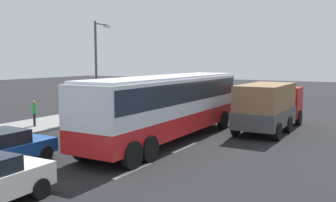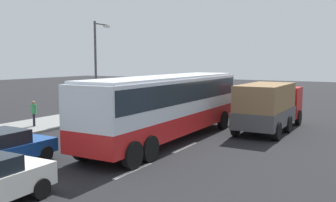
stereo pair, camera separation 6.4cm
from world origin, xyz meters
name	(u,v)px [view 2 (the right image)]	position (x,y,z in m)	size (l,w,h in m)	color
ground_plane	(166,136)	(0.00, 0.00, 0.00)	(120.00, 120.00, 0.00)	black
sidewalk_curb	(55,122)	(0.00, 8.55, 0.07)	(80.00, 4.00, 0.15)	gray
lane_centreline	(188,146)	(-1.67, -2.20, 0.00)	(34.67, 0.16, 0.01)	white
coach_bus	(168,101)	(-1.17, -0.81, 2.09)	(12.34, 2.82, 3.37)	red
cargo_truck	(269,105)	(4.38, -4.58, 1.54)	(7.25, 2.63, 2.82)	red
pedestrian_near_curb	(34,112)	(-2.13, 8.09, 1.04)	(0.32, 0.32, 1.56)	black
pedestrian_at_crossing	(127,99)	(6.22, 7.11, 1.11)	(0.32, 0.32, 1.67)	brown
street_lamp	(97,63)	(2.42, 6.90, 3.98)	(1.60, 0.24, 6.68)	#47474C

